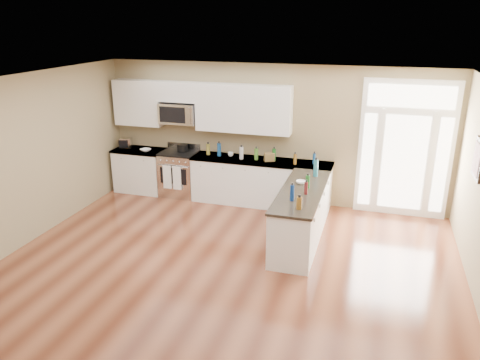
{
  "coord_description": "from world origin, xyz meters",
  "views": [
    {
      "loc": [
        2.05,
        -5.01,
        3.64
      ],
      "look_at": [
        -0.08,
        2.0,
        1.09
      ],
      "focal_mm": 35.0,
      "sensor_mm": 36.0,
      "label": 1
    }
  ],
  "objects_px": {
    "peninsula_cabinet": "(301,217)",
    "stockpot": "(182,147)",
    "kitchen_range": "(179,173)",
    "toaster_oven": "(126,143)"
  },
  "relations": [
    {
      "from": "kitchen_range",
      "to": "toaster_oven",
      "type": "height_order",
      "value": "toaster_oven"
    },
    {
      "from": "kitchen_range",
      "to": "stockpot",
      "type": "xyz_separation_m",
      "value": [
        0.05,
        0.09,
        0.56
      ]
    },
    {
      "from": "toaster_oven",
      "to": "peninsula_cabinet",
      "type": "bearing_deg",
      "value": -34.75
    },
    {
      "from": "kitchen_range",
      "to": "stockpot",
      "type": "height_order",
      "value": "stockpot"
    },
    {
      "from": "peninsula_cabinet",
      "to": "kitchen_range",
      "type": "distance_m",
      "value": 3.22
    },
    {
      "from": "peninsula_cabinet",
      "to": "kitchen_range",
      "type": "relative_size",
      "value": 2.15
    },
    {
      "from": "stockpot",
      "to": "toaster_oven",
      "type": "height_order",
      "value": "toaster_oven"
    },
    {
      "from": "peninsula_cabinet",
      "to": "stockpot",
      "type": "distance_m",
      "value": 3.27
    },
    {
      "from": "kitchen_range",
      "to": "stockpot",
      "type": "distance_m",
      "value": 0.57
    },
    {
      "from": "peninsula_cabinet",
      "to": "stockpot",
      "type": "bearing_deg",
      "value": 151.39
    }
  ]
}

